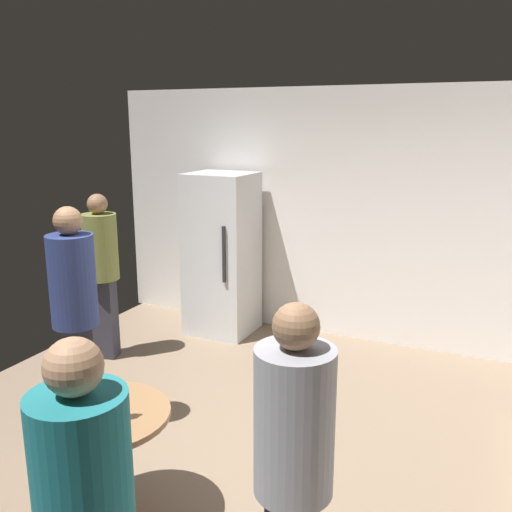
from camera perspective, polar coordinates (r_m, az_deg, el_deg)
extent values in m
cube|color=#7A6651|center=(4.32, -3.27, -20.18)|extent=(5.20, 5.20, 0.10)
cube|color=silver|center=(6.12, 8.20, 4.07)|extent=(5.32, 0.06, 2.70)
cube|color=silver|center=(6.26, -3.51, 0.20)|extent=(0.70, 0.65, 1.80)
cube|color=#262628|center=(5.85, -3.28, 0.15)|extent=(0.03, 0.03, 0.60)
cylinder|color=olive|center=(3.63, -15.16, -20.42)|extent=(0.10, 0.10, 0.70)
cylinder|color=olive|center=(3.44, -15.55, -15.33)|extent=(0.80, 0.80, 0.03)
cylinder|color=#8C5919|center=(3.30, -13.52, -14.66)|extent=(0.06, 0.06, 0.15)
cylinder|color=#8C5919|center=(3.25, -13.64, -12.87)|extent=(0.02, 0.02, 0.08)
cylinder|color=#593314|center=(3.47, -16.85, -13.40)|extent=(0.06, 0.06, 0.15)
cylinder|color=#593314|center=(3.42, -16.99, -11.68)|extent=(0.02, 0.02, 0.08)
cylinder|color=#26662D|center=(3.27, -17.26, -15.27)|extent=(0.06, 0.06, 0.15)
cylinder|color=#26662D|center=(3.21, -17.41, -13.47)|extent=(0.02, 0.02, 0.08)
cylinder|color=white|center=(3.47, -19.42, -13.98)|extent=(0.08, 0.08, 0.11)
cube|color=#2D2D38|center=(5.89, -15.11, -6.11)|extent=(0.25, 0.22, 0.82)
cylinder|color=olive|center=(5.68, -15.57, 0.90)|extent=(0.41, 0.41, 0.65)
sphere|color=#8C6647|center=(5.61, -15.84, 5.12)|extent=(0.20, 0.20, 0.20)
cube|color=#2D2D38|center=(4.58, -17.43, -11.80)|extent=(0.28, 0.28, 0.87)
cylinder|color=navy|center=(4.32, -18.16, -2.41)|extent=(0.48, 0.48, 0.69)
sphere|color=#8C6647|center=(4.22, -18.61, 3.43)|extent=(0.21, 0.21, 0.21)
cylinder|color=gray|center=(2.42, 3.92, -16.48)|extent=(0.35, 0.35, 0.65)
sphere|color=#8C6647|center=(2.24, 4.09, -7.15)|extent=(0.19, 0.19, 0.19)
cylinder|color=#1E727A|center=(2.14, -17.18, -21.15)|extent=(0.48, 0.48, 0.66)
sphere|color=tan|center=(1.93, -18.08, -10.68)|extent=(0.20, 0.20, 0.20)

